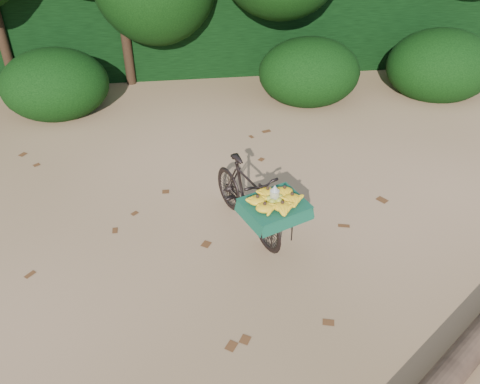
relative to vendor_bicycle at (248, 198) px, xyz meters
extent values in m
plane|color=tan|center=(0.11, -0.67, -0.48)|extent=(80.00, 80.00, 0.00)
imported|color=black|center=(-0.01, 0.03, -0.02)|extent=(0.99, 1.59, 0.93)
cube|color=black|center=(0.22, -0.53, 0.28)|extent=(0.46, 0.50, 0.02)
cube|color=#165232|center=(0.22, -0.53, 0.30)|extent=(0.83, 0.77, 0.01)
ellipsoid|color=olive|center=(0.28, -0.50, 0.34)|extent=(0.09, 0.07, 0.10)
ellipsoid|color=olive|center=(0.22, -0.47, 0.34)|extent=(0.09, 0.07, 0.10)
ellipsoid|color=olive|center=(0.16, -0.52, 0.34)|extent=(0.09, 0.07, 0.10)
ellipsoid|color=olive|center=(0.18, -0.58, 0.34)|extent=(0.09, 0.07, 0.10)
ellipsoid|color=olive|center=(0.26, -0.57, 0.34)|extent=(0.09, 0.07, 0.10)
cylinder|color=#EAE5C6|center=(0.22, -0.52, 0.39)|extent=(0.11, 0.11, 0.14)
cube|color=black|center=(0.11, 5.63, 0.42)|extent=(26.00, 1.80, 1.80)
camera|label=1|loc=(-0.70, -4.90, 3.67)|focal=38.00mm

